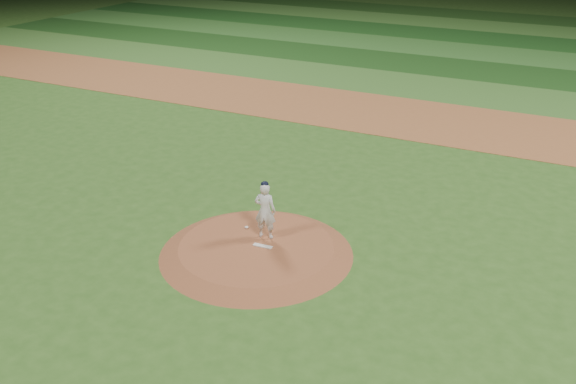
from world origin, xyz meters
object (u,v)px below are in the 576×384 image
(pitchers_mound, at_px, (256,249))
(pitcher_on_mound, at_px, (265,210))
(rosin_bag, at_px, (247,227))
(pitching_rubber, at_px, (263,246))

(pitchers_mound, height_order, pitcher_on_mound, pitcher_on_mound)
(pitcher_on_mound, bearing_deg, rosin_bag, 163.26)
(pitchers_mound, distance_m, pitcher_on_mound, 1.14)
(pitching_rubber, relative_size, rosin_bag, 4.78)
(pitchers_mound, relative_size, pitcher_on_mound, 3.12)
(pitcher_on_mound, bearing_deg, pitching_rubber, -69.80)
(pitchers_mound, bearing_deg, pitcher_on_mound, 90.44)
(rosin_bag, bearing_deg, pitching_rubber, -38.00)
(pitchers_mound, xyz_separation_m, pitcher_on_mound, (-0.00, 0.56, 0.99))
(pitching_rubber, bearing_deg, pitchers_mound, -173.04)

